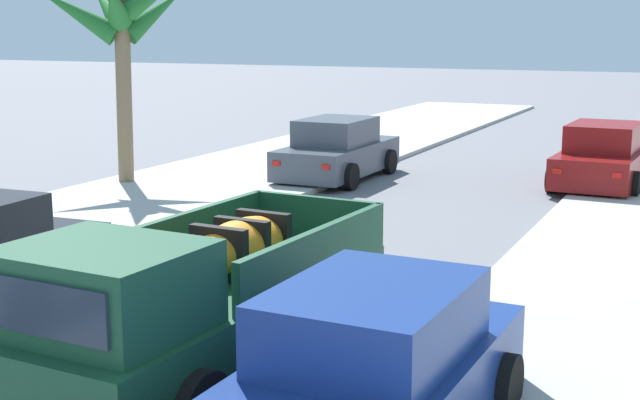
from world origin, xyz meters
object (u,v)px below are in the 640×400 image
car_left_near (337,151)px  car_left_mid (603,158)px  car_right_far (369,377)px  palm_tree_right_fore (119,21)px  pickup_truck (197,307)px

car_left_near → car_left_mid: (6.21, 1.61, 0.00)m
car_right_far → car_left_mid: bearing=89.8°
car_right_far → palm_tree_right_fore: bearing=135.6°
car_left_near → car_right_far: bearing=-65.0°
pickup_truck → car_left_near: pickup_truck is taller
car_left_near → palm_tree_right_fore: bearing=-145.0°
car_left_near → car_left_mid: size_ratio=0.99×
car_left_near → car_right_far: 14.58m
car_left_near → palm_tree_right_fore: (-4.27, -2.99, 3.18)m
pickup_truck → palm_tree_right_fore: bearing=130.8°
car_left_mid → palm_tree_right_fore: bearing=-156.3°
car_left_mid → car_right_far: (-0.04, -14.82, 0.00)m
car_right_far → palm_tree_right_fore: 14.96m
car_right_far → palm_tree_right_fore: size_ratio=0.88×
car_left_near → car_right_far: size_ratio=0.99×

